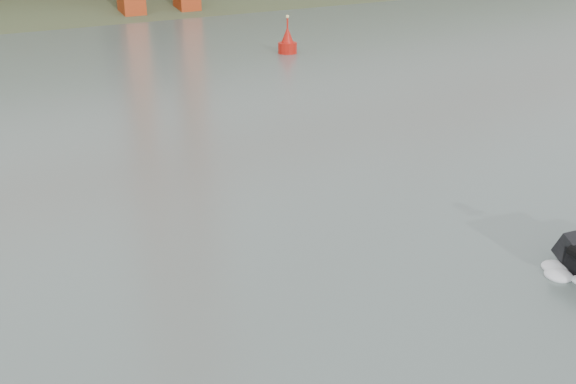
% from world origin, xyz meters
% --- Properties ---
extents(ground, '(400.00, 400.00, 0.00)m').
position_xyz_m(ground, '(0.00, 0.00, 0.00)').
color(ground, '#52625C').
rests_on(ground, ground).
extents(nav_buoy, '(1.91, 1.91, 3.97)m').
position_xyz_m(nav_buoy, '(23.10, 44.00, 1.04)').
color(nav_buoy, '#B5150C').
rests_on(nav_buoy, ground).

